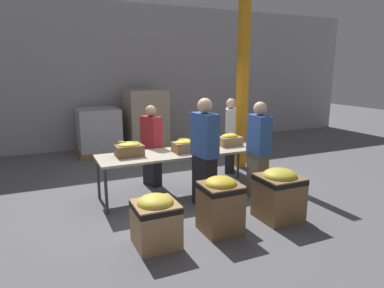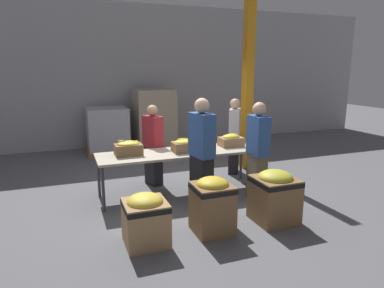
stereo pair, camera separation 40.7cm
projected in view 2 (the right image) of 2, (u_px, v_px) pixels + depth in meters
The scene contains 16 objects.
ground_plane at pixel (181, 193), 6.25m from camera, with size 30.00×30.00×0.00m, color slate.
wall_back at pixel (132, 76), 9.81m from camera, with size 16.00×0.08×4.00m.
sorting_table at pixel (181, 154), 6.09m from camera, with size 2.94×0.83×0.78m.
banana_box_0 at pixel (128, 148), 5.81m from camera, with size 0.46×0.31×0.26m.
banana_box_1 at pixel (186, 145), 6.04m from camera, with size 0.47×0.30×0.24m.
banana_box_2 at pixel (231, 140), 6.48m from camera, with size 0.44×0.30×0.23m.
volunteer_0 at pixel (153, 146), 6.57m from camera, with size 0.34×0.46×1.56m.
volunteer_1 at pixel (257, 152), 5.77m from camera, with size 0.26×0.47×1.69m.
volunteer_2 at pixel (234, 137), 7.31m from camera, with size 0.41×0.48×1.61m.
volunteer_3 at pixel (202, 154), 5.49m from camera, with size 0.31×0.51×1.78m.
donation_bin_0 at pixel (146, 218), 4.38m from camera, with size 0.55×0.55×0.68m.
donation_bin_1 at pixel (212, 203), 4.68m from camera, with size 0.52×0.52×0.79m.
donation_bin_2 at pixel (274, 195), 5.03m from camera, with size 0.59×0.59×0.78m.
support_pillar at pixel (248, 79), 7.42m from camera, with size 0.20×0.20×4.00m.
pallet_stack_0 at pixel (108, 131), 9.13m from camera, with size 1.13×1.13×1.21m.
pallet_stack_1 at pixel (154, 120), 9.46m from camera, with size 1.13×1.13×1.67m.
Camera 2 is at (-1.88, -5.60, 2.23)m, focal length 32.00 mm.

